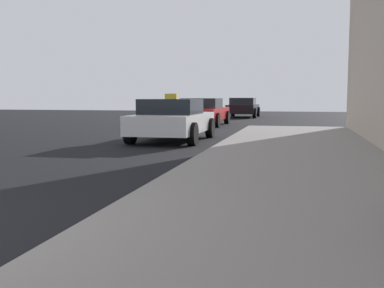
# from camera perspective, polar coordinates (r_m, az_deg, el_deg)

# --- Properties ---
(sidewalk) EXTENTS (4.00, 32.00, 0.15)m
(sidewalk) POSITION_cam_1_polar(r_m,az_deg,el_deg) (3.43, 12.42, -15.86)
(sidewalk) COLOR gray
(sidewalk) RESTS_ON ground_plane
(car_white) EXTENTS (2.03, 4.06, 1.43)m
(car_white) POSITION_cam_1_polar(r_m,az_deg,el_deg) (14.09, -2.40, 3.03)
(car_white) COLOR white
(car_white) RESTS_ON ground_plane
(car_red) EXTENTS (2.04, 4.54, 1.27)m
(car_red) POSITION_cam_1_polar(r_m,az_deg,el_deg) (21.72, 1.35, 4.02)
(car_red) COLOR red
(car_red) RESTS_ON ground_plane
(car_black) EXTENTS (1.96, 4.17, 1.27)m
(car_black) POSITION_cam_1_polar(r_m,az_deg,el_deg) (30.65, 6.32, 4.51)
(car_black) COLOR black
(car_black) RESTS_ON ground_plane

